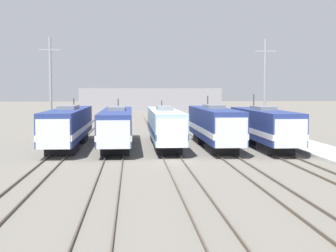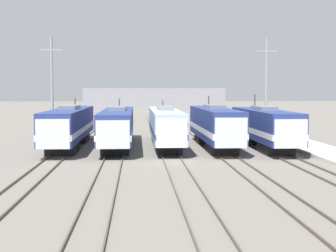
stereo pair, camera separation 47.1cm
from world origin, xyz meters
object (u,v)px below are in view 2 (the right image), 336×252
object	(u,v)px
locomotive_center	(165,126)
locomotive_far_left	(69,126)
catenary_tower_right	(266,88)
catenary_tower_left	(52,88)
locomotive_far_right	(265,127)
locomotive_center_left	(118,126)
locomotive_center_right	(215,126)

from	to	relation	value
locomotive_center	locomotive_far_left	bearing A→B (deg)	-179.29
catenary_tower_right	catenary_tower_left	bearing A→B (deg)	180.00
locomotive_center	locomotive_far_right	size ratio (longest dim) A/B	1.15
locomotive_center_left	locomotive_far_right	size ratio (longest dim) A/B	1.21
locomotive_far_left	locomotive_center_right	bearing A→B (deg)	-6.14
catenary_tower_left	locomotive_far_right	bearing A→B (deg)	-18.18
locomotive_center	locomotive_far_right	distance (m)	9.69
locomotive_far_right	catenary_tower_left	xyz separation A→B (m)	(-21.27, 6.99, 3.78)
locomotive_far_left	locomotive_center_right	distance (m)	14.22
locomotive_far_left	locomotive_center_left	bearing A→B (deg)	1.70
locomotive_center	catenary_tower_left	xyz separation A→B (m)	(-11.85, 4.72, 3.81)
locomotive_center	locomotive_center_right	bearing A→B (deg)	-19.17
locomotive_center_left	catenary_tower_left	world-z (taller)	catenary_tower_left
locomotive_far_left	locomotive_center_right	world-z (taller)	locomotive_center_right
locomotive_center_right	catenary_tower_right	bearing A→B (deg)	43.46
locomotive_center_left	locomotive_center_right	size ratio (longest dim) A/B	1.18
locomotive_center_left	locomotive_far_right	distance (m)	14.32
locomotive_far_left	locomotive_center_left	size ratio (longest dim) A/B	0.98
locomotive_center	locomotive_far_right	bearing A→B (deg)	-13.55
locomotive_far_right	locomotive_center_left	bearing A→B (deg)	170.79
locomotive_center_left	locomotive_far_right	xyz separation A→B (m)	(14.13, -2.29, 0.03)
locomotive_center_right	locomotive_center_left	bearing A→B (deg)	170.01
catenary_tower_right	locomotive_center_left	bearing A→B (deg)	-163.77
locomotive_center_right	catenary_tower_left	size ratio (longest dim) A/B	1.47
locomotive_far_left	locomotive_center_left	distance (m)	4.71
locomotive_far_left	catenary_tower_left	xyz separation A→B (m)	(-2.43, 4.83, 3.76)
catenary_tower_left	catenary_tower_right	size ratio (longest dim) A/B	1.00
locomotive_center	catenary_tower_left	world-z (taller)	catenary_tower_left
locomotive_far_left	catenary_tower_left	bearing A→B (deg)	116.67
catenary_tower_left	catenary_tower_right	bearing A→B (deg)	0.00
catenary_tower_left	locomotive_center_left	bearing A→B (deg)	-33.33
locomotive_center_left	locomotive_center_right	distance (m)	9.57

